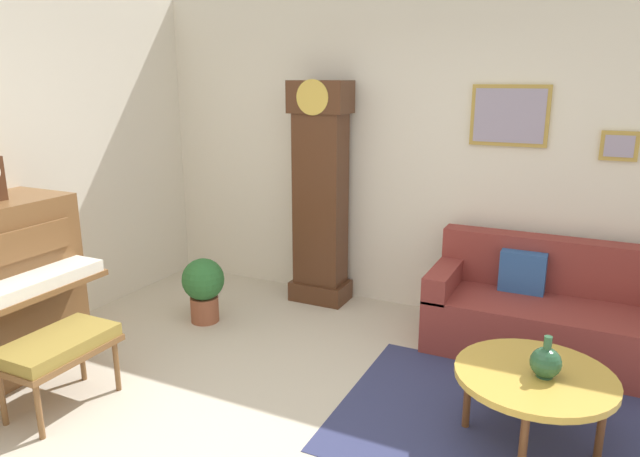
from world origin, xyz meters
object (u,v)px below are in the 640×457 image
couch (559,315)px  green_jug (546,362)px  potted_plant (203,286)px  grandfather_clock (320,200)px  coffee_table (535,378)px  piano_bench (58,348)px

couch → green_jug: 1.31m
potted_plant → grandfather_clock: bearing=52.8°
grandfather_clock → coffee_table: grandfather_clock is taller
coffee_table → green_jug: (0.05, -0.02, 0.12)m
couch → green_jug: (-0.00, -1.29, 0.22)m
green_jug → potted_plant: green_jug is taller
couch → coffee_table: bearing=-92.3°
coffee_table → green_jug: size_ratio=3.67×
grandfather_clock → potted_plant: 1.29m
potted_plant → coffee_table: bearing=-12.1°
piano_bench → potted_plant: 1.48m
piano_bench → couch: couch is taller
couch → green_jug: size_ratio=7.92×
couch → grandfather_clock: bearing=174.4°
coffee_table → potted_plant: size_ratio=1.57×
potted_plant → green_jug: bearing=-12.3°
grandfather_clock → coffee_table: bearing=-35.8°
piano_bench → green_jug: 2.90m
coffee_table → green_jug: bearing=-22.1°
couch → coffee_table: couch is taller
coffee_table → green_jug: green_jug is taller
piano_bench → potted_plant: bearing=90.4°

